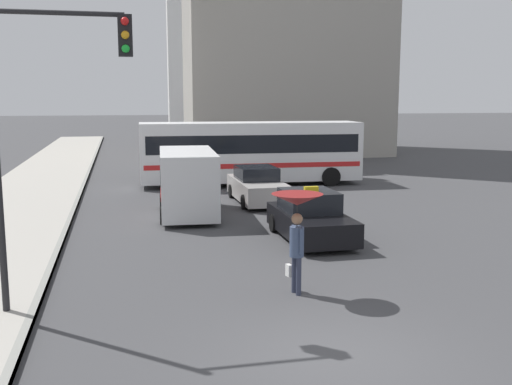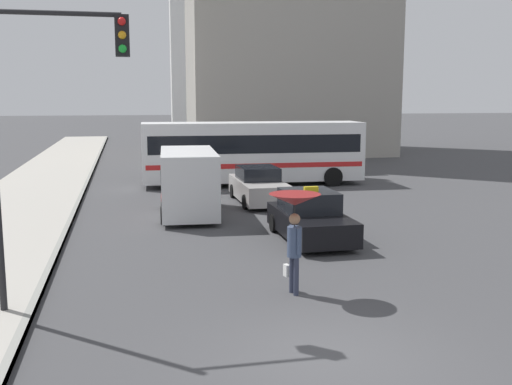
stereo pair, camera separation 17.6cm
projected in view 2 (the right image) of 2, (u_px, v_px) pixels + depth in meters
The scene contains 8 objects.
ground_plane at pixel (335, 358), 10.27m from camera, with size 300.00×300.00×0.00m, color #424244.
taxi at pixel (310, 218), 18.77m from camera, with size 1.91×4.23×1.69m.
sedan_red at pixel (259, 186), 25.45m from camera, with size 1.91×4.63×1.51m.
ambulance_van at pixel (188, 180), 22.56m from camera, with size 2.33×5.19×2.45m.
city_bus at pixel (253, 150), 30.44m from camera, with size 11.21×3.02×3.19m.
pedestrian_with_umbrella at pixel (295, 212), 13.32m from camera, with size 1.16×1.16×2.31m.
traffic_light at pixel (44, 104), 11.68m from camera, with size 2.73×0.38×6.32m.
monument_cross at pixel (177, 9), 37.59m from camera, with size 7.71×0.90×17.53m.
Camera 2 is at (-3.39, -9.19, 4.41)m, focal length 42.00 mm.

